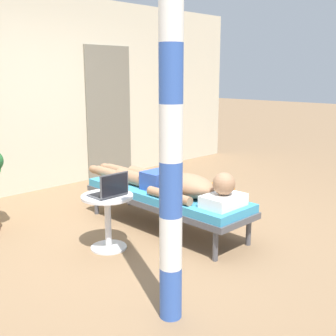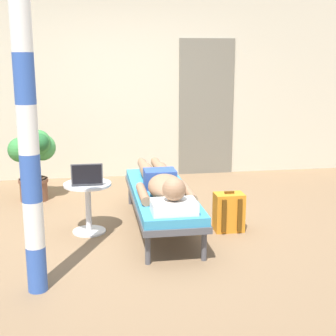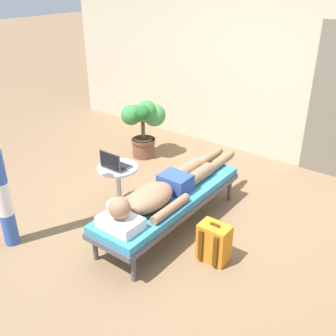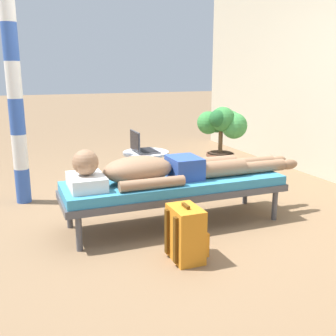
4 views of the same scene
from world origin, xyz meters
TOP-DOWN VIEW (x-y plane):
  - ground_plane at (0.00, 0.00)m, footprint 40.00×40.00m
  - house_wall_back at (0.22, 2.37)m, footprint 7.60×0.20m
  - house_door_panel at (1.26, 2.26)m, footprint 0.84×0.03m
  - lounge_chair at (0.22, -0.07)m, footprint 0.60×1.99m
  - person_reclining at (0.22, -0.17)m, footprint 0.53×2.17m
  - side_table at (-0.53, -0.09)m, footprint 0.48×0.48m
  - laptop at (-0.53, -0.14)m, footprint 0.31×0.24m
  - backpack at (0.90, -0.26)m, footprint 0.30×0.26m
  - potted_plant at (-1.21, 1.20)m, footprint 0.55×0.59m
  - porch_post at (-0.93, -1.31)m, footprint 0.15×0.15m

SIDE VIEW (x-z plane):
  - ground_plane at x=0.00m, z-range 0.00..0.00m
  - backpack at x=0.90m, z-range -0.02..0.41m
  - lounge_chair at x=0.22m, z-range 0.14..0.56m
  - side_table at x=-0.53m, z-range 0.09..0.62m
  - person_reclining at x=0.22m, z-range 0.36..0.68m
  - laptop at x=-0.53m, z-range 0.47..0.69m
  - potted_plant at x=-1.21m, z-range 0.13..1.03m
  - house_door_panel at x=1.26m, z-range 0.00..2.04m
  - porch_post at x=-0.93m, z-range 0.00..2.52m
  - house_wall_back at x=0.22m, z-range 0.00..2.70m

